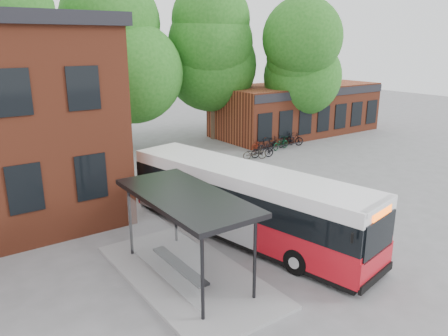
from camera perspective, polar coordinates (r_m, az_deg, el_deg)
ground at (r=17.94m, az=6.13°, el=-8.41°), size 100.00×100.00×0.00m
shop_row at (r=37.20m, az=9.43°, el=7.62°), size 14.00×6.20×4.00m
bus_shelter at (r=14.18m, az=-4.92°, el=-8.88°), size 3.60×7.00×2.90m
bike_rail at (r=30.82m, az=6.87°, el=2.52°), size 5.20×0.10×0.38m
tree_0 at (r=28.62m, az=-25.84°, el=10.77°), size 7.92×7.92×11.00m
tree_1 at (r=31.55m, az=-13.32°, el=11.75°), size 7.92×7.92×10.40m
tree_2 at (r=33.95m, az=-1.43°, el=12.97°), size 7.92×7.92×11.00m
tree_3 at (r=34.08m, az=9.59°, el=11.31°), size 7.04×7.04×9.28m
city_bus at (r=17.01m, az=2.70°, el=-4.64°), size 4.45×11.23×2.79m
bicycle_0 at (r=28.56m, az=4.03°, el=1.94°), size 1.64×1.14×0.82m
bicycle_1 at (r=28.95m, az=5.01°, el=2.27°), size 1.68×0.89×0.97m
bicycle_2 at (r=30.96m, az=4.60°, el=3.13°), size 1.78×0.92×0.89m
bicycle_3 at (r=30.16m, az=5.50°, el=2.93°), size 1.84×0.87×1.07m
bicycle_4 at (r=31.40m, az=7.40°, el=3.24°), size 1.79×0.94×0.89m
bicycle_5 at (r=31.95m, az=6.82°, el=3.47°), size 1.51×0.99×0.88m
bicycle_6 at (r=32.35m, az=8.18°, el=3.68°), size 1.97×0.98×0.99m
bicycle_7 at (r=32.52m, az=8.94°, el=3.73°), size 1.72×1.10×1.00m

